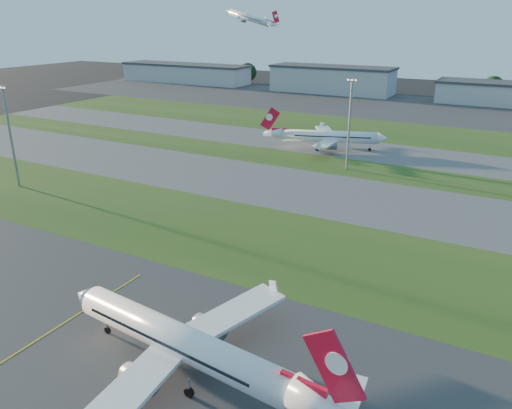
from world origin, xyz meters
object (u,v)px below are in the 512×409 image
Objects in this scene: light_mast_west at (10,130)px; light_mast_centre at (350,119)px; airliner_parked at (182,343)px; airliner_taxiing at (328,137)px.

light_mast_centre is at bearing 38.66° from light_mast_west.
airliner_parked is 95.94m from light_mast_centre.
airliner_taxiing is (-24.91, 114.04, -0.15)m from airliner_parked.
light_mast_centre reaches higher than airliner_taxiing.
light_mast_west reaches higher than airliner_taxiing.
airliner_parked is at bearing -25.37° from light_mast_west.
airliner_parked is at bearing -83.04° from light_mast_centre.
airliner_parked is 1.55× the size of light_mast_west.
airliner_parked is 1.08× the size of airliner_taxiing.
light_mast_centre is (-11.56, 94.67, 10.42)m from airliner_parked.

